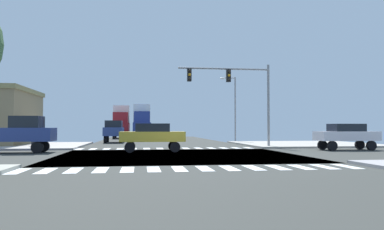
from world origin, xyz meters
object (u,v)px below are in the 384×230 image
(sedan_leading_1, at_px, (346,134))
(pickup_middle_1, at_px, (15,133))
(box_truck_nearside_1, at_px, (121,121))
(suv_crossing_2, at_px, (114,130))
(traffic_signal_mast, at_px, (234,85))
(street_lamp, at_px, (233,103))
(sedan_trailing_2, at_px, (152,135))
(box_truck_queued_2, at_px, (142,121))

(sedan_leading_1, bearing_deg, pickup_middle_1, -90.00)
(box_truck_nearside_1, bearing_deg, suv_crossing_2, 90.00)
(traffic_signal_mast, bearing_deg, pickup_middle_1, -165.26)
(box_truck_nearside_1, xyz_separation_m, sedan_leading_1, (17.40, -32.39, -1.45))
(street_lamp, bearing_deg, sedan_leading_1, -73.01)
(sedan_trailing_2, distance_m, pickup_middle_1, 8.70)
(suv_crossing_2, relative_size, pickup_middle_1, 0.90)
(pickup_middle_1, bearing_deg, sedan_trailing_2, 90.00)
(traffic_signal_mast, xyz_separation_m, street_lamp, (2.62, 11.05, -0.65))
(street_lamp, distance_m, suv_crossing_2, 13.15)
(traffic_signal_mast, xyz_separation_m, box_truck_queued_2, (-7.17, 24.94, -2.41))
(sedan_trailing_2, bearing_deg, suv_crossing_2, -167.38)
(traffic_signal_mast, distance_m, sedan_leading_1, 9.14)
(sedan_trailing_2, bearing_deg, street_lamp, 148.49)
(traffic_signal_mast, relative_size, sedan_leading_1, 1.73)
(suv_crossing_2, distance_m, sedan_trailing_2, 16.23)
(street_lamp, bearing_deg, box_truck_nearside_1, 126.47)
(traffic_signal_mast, distance_m, pickup_middle_1, 16.27)
(pickup_middle_1, bearing_deg, box_truck_nearside_1, 170.96)
(pickup_middle_1, bearing_deg, suv_crossing_2, 161.98)
(suv_crossing_2, bearing_deg, box_truck_queued_2, -102.87)
(box_truck_queued_2, relative_size, sedan_leading_1, 1.67)
(traffic_signal_mast, bearing_deg, suv_crossing_2, 130.73)
(suv_crossing_2, distance_m, pickup_middle_1, 16.66)
(suv_crossing_2, xyz_separation_m, sedan_leading_1, (17.40, -15.84, -0.28))
(suv_crossing_2, height_order, sedan_trailing_2, suv_crossing_2)
(box_truck_nearside_1, bearing_deg, pickup_middle_1, 80.96)
(traffic_signal_mast, height_order, sedan_leading_1, traffic_signal_mast)
(box_truck_nearside_1, xyz_separation_m, suv_crossing_2, (0.00, -16.55, -1.17))
(sedan_leading_1, bearing_deg, suv_crossing_2, -132.31)
(traffic_signal_mast, distance_m, box_truck_queued_2, 26.06)
(box_truck_queued_2, xyz_separation_m, sedan_leading_1, (14.40, -28.97, -1.45))
(suv_crossing_2, height_order, box_truck_queued_2, box_truck_queued_2)
(sedan_leading_1, xyz_separation_m, sedan_trailing_2, (-13.85, 0.00, 0.00))
(traffic_signal_mast, bearing_deg, sedan_leading_1, -29.14)
(street_lamp, bearing_deg, traffic_signal_mast, -103.36)
(suv_crossing_2, height_order, sedan_leading_1, suv_crossing_2)
(box_truck_nearside_1, relative_size, box_truck_queued_2, 1.00)
(suv_crossing_2, xyz_separation_m, box_truck_queued_2, (3.00, 13.13, 1.17))
(street_lamp, relative_size, sedan_leading_1, 1.66)
(sedan_leading_1, relative_size, sedan_trailing_2, 1.00)
(traffic_signal_mast, xyz_separation_m, sedan_trailing_2, (-6.62, -4.03, -3.86))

